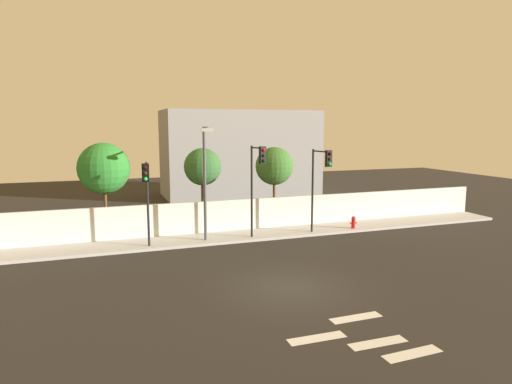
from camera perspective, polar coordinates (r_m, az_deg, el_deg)
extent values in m
plane|color=#27241F|center=(17.71, 4.16, -12.16)|extent=(80.00, 80.00, 0.00)
cube|color=#B7B7B7|center=(25.07, -3.44, -5.78)|extent=(36.00, 2.40, 0.15)
cube|color=silver|center=(26.07, -4.25, -3.04)|extent=(36.00, 0.18, 1.80)
cube|color=silver|center=(13.74, 19.42, -18.97)|extent=(1.81, 0.50, 0.01)
cube|color=silver|center=(14.05, 15.37, -18.15)|extent=(1.80, 0.46, 0.01)
cube|color=silver|center=(13.97, 7.81, -18.08)|extent=(1.81, 0.46, 0.01)
cube|color=silver|center=(15.49, 12.70, -15.44)|extent=(1.80, 0.46, 0.01)
cylinder|color=black|center=(23.15, -13.71, -1.56)|extent=(0.12, 0.12, 4.31)
cylinder|color=black|center=(22.45, -13.96, 3.42)|extent=(0.22, 0.90, 0.08)
cube|color=black|center=(22.04, -13.99, 2.41)|extent=(0.37, 0.25, 0.90)
sphere|color=black|center=(21.89, -14.04, 3.08)|extent=(0.18, 0.18, 0.18)
sphere|color=#33260A|center=(21.92, -14.01, 2.35)|extent=(0.18, 0.18, 0.18)
sphere|color=#19F24C|center=(21.95, -13.99, 1.63)|extent=(0.18, 0.18, 0.18)
cylinder|color=black|center=(25.73, 7.26, 0.15)|extent=(0.12, 0.12, 4.79)
cylinder|color=black|center=(24.95, 8.31, 5.17)|extent=(0.31, 1.39, 0.08)
cube|color=black|center=(24.43, 9.29, 4.26)|extent=(0.37, 0.25, 0.90)
sphere|color=black|center=(24.31, 9.49, 4.87)|extent=(0.18, 0.18, 0.18)
sphere|color=#33260A|center=(24.33, 9.47, 4.22)|extent=(0.18, 0.18, 0.18)
sphere|color=#19F24C|center=(24.35, 9.45, 3.56)|extent=(0.18, 0.18, 0.18)
cylinder|color=black|center=(24.28, -0.55, 0.02)|extent=(0.12, 0.12, 5.04)
cylinder|color=black|center=(23.62, 0.13, 5.69)|extent=(0.33, 1.02, 0.08)
cube|color=black|center=(23.21, 0.84, 4.77)|extent=(0.38, 0.28, 0.90)
sphere|color=red|center=(23.10, 1.01, 5.43)|extent=(0.18, 0.18, 0.18)
sphere|color=#33260A|center=(23.12, 1.01, 4.73)|extent=(0.18, 0.18, 0.18)
sphere|color=black|center=(23.14, 1.01, 4.04)|extent=(0.18, 0.18, 0.18)
cylinder|color=#4C4C51|center=(23.70, -6.59, 0.99)|extent=(0.16, 0.16, 6.05)
cylinder|color=#4C4C51|center=(22.80, -6.50, 8.20)|extent=(0.25, 1.41, 0.10)
cube|color=beige|center=(22.10, -6.27, 7.94)|extent=(0.62, 0.30, 0.16)
cylinder|color=red|center=(27.39, 12.38, -3.98)|extent=(0.24, 0.24, 0.57)
sphere|color=red|center=(27.32, 12.40, -3.32)|extent=(0.26, 0.26, 0.26)
cylinder|color=red|center=(27.30, 12.08, -3.95)|extent=(0.10, 0.09, 0.09)
cylinder|color=red|center=(27.47, 12.68, -3.89)|extent=(0.10, 0.09, 0.09)
cylinder|color=brown|center=(26.04, -18.70, -2.29)|extent=(0.16, 0.16, 3.17)
sphere|color=#297A2B|center=(25.72, -18.95, 2.88)|extent=(2.81, 2.81, 2.81)
cylinder|color=brown|center=(26.66, -6.79, -1.55)|extent=(0.23, 0.23, 3.26)
sphere|color=#31622D|center=(26.37, -6.87, 3.24)|extent=(2.20, 2.20, 2.20)
cylinder|color=brown|center=(28.02, 2.34, -1.16)|extent=(0.18, 0.18, 3.12)
sphere|color=#376A29|center=(27.74, 2.37, 3.35)|extent=(2.37, 2.37, 2.37)
cube|color=gray|center=(40.61, -2.03, 5.01)|extent=(13.79, 6.00, 7.62)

